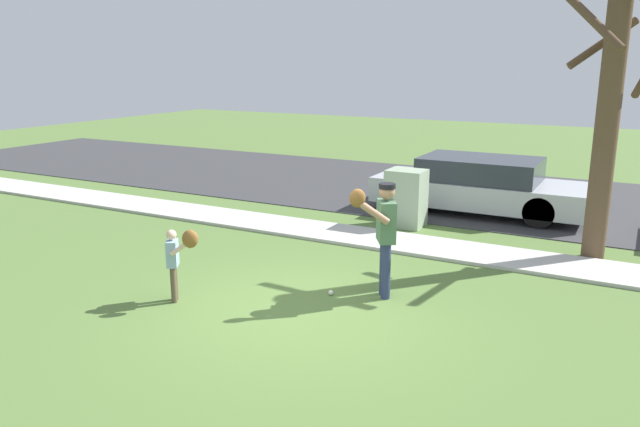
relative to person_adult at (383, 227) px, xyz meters
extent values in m
plane|color=#567538|center=(-0.77, 2.51, -1.05)|extent=(48.00, 48.00, 0.00)
cube|color=beige|center=(-0.77, 2.61, -1.02)|extent=(36.00, 1.20, 0.06)
cube|color=#38383A|center=(-0.77, 7.61, -1.04)|extent=(36.00, 6.80, 0.02)
cylinder|color=navy|center=(0.07, -0.03, -0.63)|extent=(0.13, 0.13, 0.83)
cylinder|color=navy|center=(-0.02, 0.11, -0.63)|extent=(0.13, 0.13, 0.83)
cube|color=#4C7251|center=(0.03, 0.04, 0.08)|extent=(0.40, 0.46, 0.59)
sphere|color=#A87A5B|center=(0.03, 0.04, 0.51)|extent=(0.23, 0.23, 0.23)
cylinder|color=black|center=(0.03, 0.04, 0.59)|extent=(0.24, 0.24, 0.07)
cylinder|color=#A87A5B|center=(-0.06, -0.31, 0.29)|extent=(0.49, 0.35, 0.40)
ellipsoid|color=brown|center=(-0.22, -0.41, 0.48)|extent=(0.26, 0.23, 0.26)
cylinder|color=#A87A5B|center=(-0.10, 0.25, 0.10)|extent=(0.10, 0.10, 0.56)
cylinder|color=brown|center=(-2.57, -1.50, -0.78)|extent=(0.08, 0.08, 0.53)
cylinder|color=brown|center=(-2.51, -1.59, -0.78)|extent=(0.08, 0.08, 0.53)
cube|color=#8CADC6|center=(-2.54, -1.55, -0.33)|extent=(0.25, 0.29, 0.37)
sphere|color=beige|center=(-2.54, -1.55, -0.06)|extent=(0.14, 0.14, 0.14)
cylinder|color=beige|center=(-2.62, -1.41, -0.32)|extent=(0.06, 0.06, 0.35)
cylinder|color=beige|center=(-2.32, -1.60, -0.20)|extent=(0.31, 0.22, 0.25)
ellipsoid|color=brown|center=(-2.22, -1.53, -0.08)|extent=(0.26, 0.23, 0.26)
sphere|color=white|center=(-0.68, -0.30, -1.01)|extent=(0.07, 0.07, 0.07)
cube|color=#9EB293|center=(-1.10, 3.89, -0.46)|extent=(0.76, 0.62, 1.18)
cylinder|color=brown|center=(2.53, 3.42, 1.43)|extent=(0.38, 0.38, 4.95)
cylinder|color=brown|center=(2.30, 3.81, 2.56)|extent=(1.05, 0.69, 0.85)
cylinder|color=brown|center=(2.12, 2.94, 2.96)|extent=(1.26, 1.11, 1.14)
cube|color=silver|center=(-0.05, 5.75, -0.58)|extent=(4.60, 1.80, 0.55)
cube|color=#2D333D|center=(-0.05, 5.75, -0.05)|extent=(2.53, 1.66, 0.50)
cylinder|color=black|center=(1.37, 6.54, -0.71)|extent=(0.64, 0.22, 0.64)
cylinder|color=black|center=(1.37, 4.96, -0.71)|extent=(0.64, 0.22, 0.64)
cylinder|color=black|center=(-1.48, 6.54, -0.71)|extent=(0.64, 0.22, 0.64)
cylinder|color=black|center=(-1.48, 4.96, -0.71)|extent=(0.64, 0.22, 0.64)
camera|label=1|loc=(3.17, -7.81, 2.30)|focal=34.55mm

